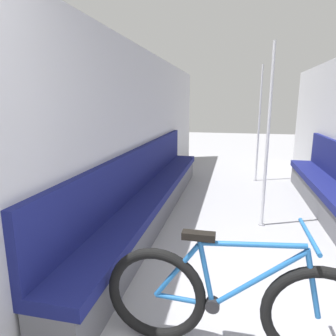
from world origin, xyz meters
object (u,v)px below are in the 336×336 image
Objects in this scene: grab_pole_near at (259,126)px; grab_pole_far at (267,141)px; bicycle at (232,303)px; bench_seat_row_left at (152,195)px.

grab_pole_near is 1.00× the size of grab_pole_far.
grab_pole_near is (0.43, 4.41, 0.74)m from bicycle.
grab_pole_far is at bearing -91.59° from grab_pole_near.
grab_pole_near and grab_pole_far have the same top height.
grab_pole_far reaches higher than bicycle.
bench_seat_row_left is at bearing -178.33° from grab_pole_far.
grab_pole_far is at bearing 1.67° from bench_seat_row_left.
bicycle is at bearing -62.44° from bench_seat_row_left.
grab_pole_far is (-0.06, -2.29, 0.00)m from grab_pole_near.
bench_seat_row_left is 1.64m from grab_pole_far.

